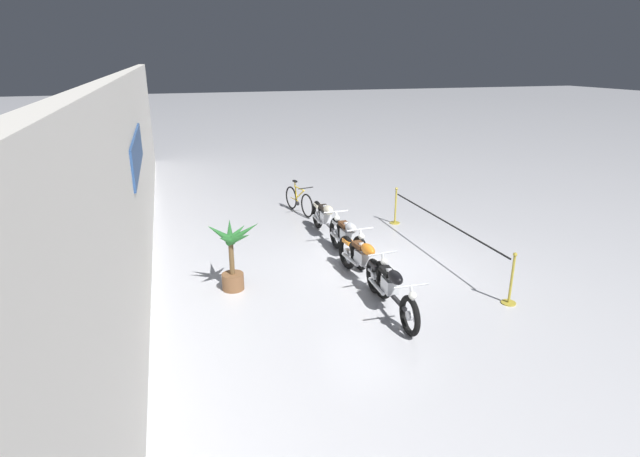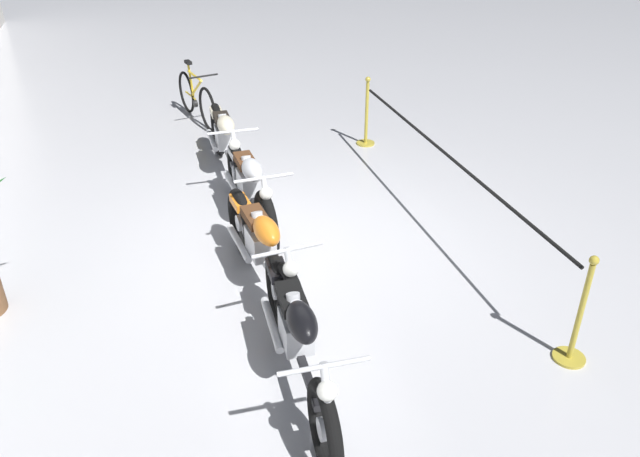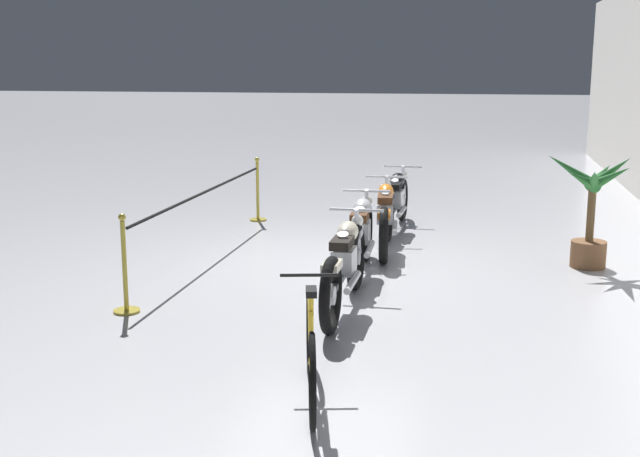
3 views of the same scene
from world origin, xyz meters
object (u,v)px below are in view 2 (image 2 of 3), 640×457
object	(u,v)px
motorcycle_cream_3	(225,143)
bicycle	(196,99)
motorcycle_orange_1	(262,251)
stanchion_mid_left	(366,122)
motorcycle_black_0	(297,340)
stanchion_far_left	(493,216)
motorcycle_silver_2	(250,189)

from	to	relation	value
motorcycle_cream_3	bicycle	bearing A→B (deg)	3.06
motorcycle_orange_1	stanchion_mid_left	world-z (taller)	stanchion_mid_left
motorcycle_black_0	motorcycle_orange_1	world-z (taller)	motorcycle_orange_1
motorcycle_black_0	stanchion_far_left	bearing A→B (deg)	-65.16
motorcycle_black_0	motorcycle_cream_3	bearing A→B (deg)	-1.33
stanchion_far_left	bicycle	bearing A→B (deg)	23.35
stanchion_mid_left	motorcycle_silver_2	bearing A→B (deg)	133.02
bicycle	stanchion_mid_left	world-z (taller)	stanchion_mid_left
motorcycle_silver_2	stanchion_far_left	bearing A→B (deg)	-126.74
motorcycle_silver_2	bicycle	bearing A→B (deg)	2.62
stanchion_mid_left	motorcycle_orange_1	bearing A→B (deg)	145.55
motorcycle_black_0	motorcycle_silver_2	distance (m)	2.71
motorcycle_orange_1	stanchion_mid_left	size ratio (longest dim) A/B	2.21
motorcycle_cream_3	bicycle	size ratio (longest dim) A/B	1.40
stanchion_mid_left	bicycle	bearing A→B (deg)	52.73
bicycle	motorcycle_silver_2	bearing A→B (deg)	-177.38
bicycle	stanchion_far_left	xyz separation A→B (m)	(-5.46, -2.36, 0.27)
motorcycle_black_0	stanchion_far_left	xyz separation A→B (m)	(1.08, -2.33, 0.19)
motorcycle_cream_3	stanchion_mid_left	size ratio (longest dim) A/B	2.24
bicycle	stanchion_mid_left	distance (m)	2.96
motorcycle_orange_1	motorcycle_silver_2	world-z (taller)	motorcycle_silver_2
motorcycle_cream_3	stanchion_far_left	bearing A→B (deg)	-144.39
motorcycle_orange_1	motorcycle_silver_2	xyz separation A→B (m)	(1.35, -0.14, 0.01)
motorcycle_silver_2	stanchion_far_left	world-z (taller)	stanchion_far_left
motorcycle_silver_2	motorcycle_black_0	bearing A→B (deg)	176.89
motorcycle_black_0	stanchion_mid_left	size ratio (longest dim) A/B	2.26
bicycle	stanchion_far_left	world-z (taller)	stanchion_far_left
motorcycle_orange_1	motorcycle_cream_3	size ratio (longest dim) A/B	0.98
bicycle	stanchion_far_left	bearing A→B (deg)	-156.65
motorcycle_silver_2	stanchion_far_left	size ratio (longest dim) A/B	0.43
motorcycle_cream_3	motorcycle_silver_2	bearing A→B (deg)	-178.08
stanchion_far_left	stanchion_mid_left	distance (m)	3.68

